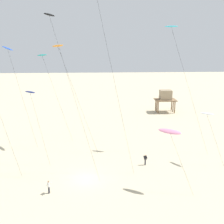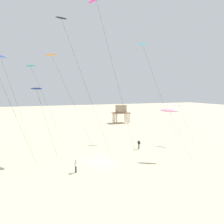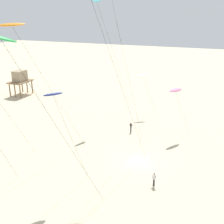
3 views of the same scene
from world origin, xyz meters
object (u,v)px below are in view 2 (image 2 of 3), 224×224
Objects in this scene: stilt_house at (121,110)px; kite_navy at (37,89)px; kite_orange at (52,55)px; kite_black at (62,21)px; kite_teal at (31,67)px; kite_blue at (1,57)px; kite_flyer_middle at (139,144)px; kite_pink at (170,111)px; kite_magenta at (97,1)px; kite_white at (179,106)px; kite_cyan at (143,46)px; kite_flyer_nearest at (76,166)px.

kite_navy is at bearing -134.16° from stilt_house.
kite_orange is 10.29m from kite_black.
kite_blue is at bearing -152.26° from kite_teal.
kite_pink is at bearing -75.56° from kite_flyer_middle.
kite_flyer_middle is (13.63, -10.16, -16.37)m from kite_orange.
kite_orange is (3.62, -4.82, 1.88)m from kite_teal.
kite_orange is at bearing 132.54° from kite_pink.
kite_flyer_middle is (17.06, -2.85, -9.85)m from kite_navy.
kite_magenta is 20.46m from kite_blue.
kite_white is at bearing -28.06° from kite_teal.
kite_white is 4.74× the size of kite_flyer_middle.
kite_navy is at bearing -166.57° from kite_cyan.
kite_navy is 14.64m from kite_flyer_nearest.
kite_pink is (-3.57, -14.70, -12.57)m from kite_cyan.
kite_magenta reaches higher than kite_orange.
kite_magenta is at bearing 137.65° from kite_pink.
kite_flyer_middle is at bearing -2.61° from kite_black.
kite_white is at bearing -61.39° from kite_cyan.
kite_white reaches higher than kite_flyer_nearest.
kite_orange reaches higher than kite_blue.
kite_flyer_nearest is at bearing -140.08° from kite_cyan.
kite_blue is at bearing 160.50° from kite_white.
kite_flyer_nearest and kite_flyer_middle have the same top height.
kite_teal is at bearing 105.90° from kite_black.
kite_pink is 39.15m from stilt_house.
kite_orange is 3.02× the size of stilt_house.
kite_magenta reaches higher than kite_flyer_nearest.
stilt_house is at bearing 87.28° from kite_white.
kite_white is at bearing 0.66° from kite_black.
kite_cyan is at bearing -103.18° from stilt_house.
kite_orange is at bearing 92.88° from kite_black.
kite_white is 11.46m from kite_flyer_middle.
kite_flyer_middle is (17.25, -14.98, -14.49)m from kite_teal.
kite_blue reaches higher than kite_flyer_middle.
kite_magenta is 40.71m from stilt_house.
kite_orange reaches higher than kite_flyer_nearest.
kite_black is at bearing -87.12° from kite_orange.
kite_cyan reaches higher than kite_teal.
kite_navy reaches higher than kite_white.
kite_flyer_nearest is at bearing -79.71° from kite_teal.
kite_teal is 0.91× the size of kite_blue.
kite_flyer_nearest is 45.60m from stilt_house.
kite_flyer_middle is 33.36m from stilt_house.
kite_orange is 0.81× the size of kite_black.
kite_pink reaches higher than kite_flyer_nearest.
kite_flyer_middle is at bearing -174.70° from kite_white.
kite_cyan is 0.94× the size of kite_black.
kite_magenta is 13.31m from kite_orange.
kite_cyan is 28.36m from kite_blue.
kite_magenta is 15.68× the size of kite_flyer_middle.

